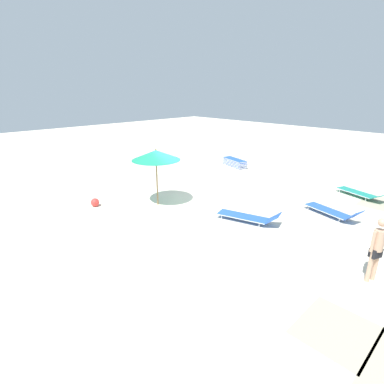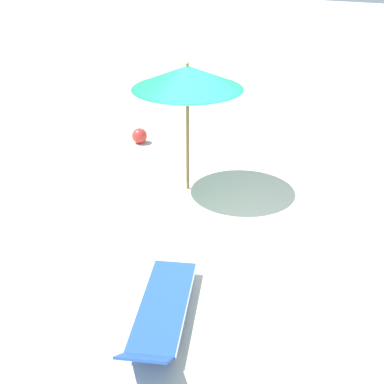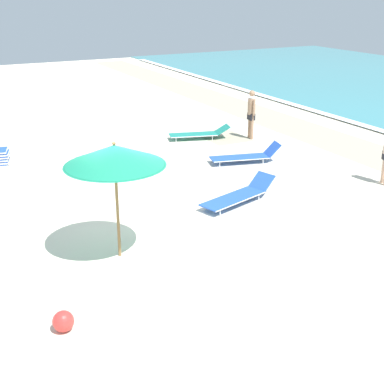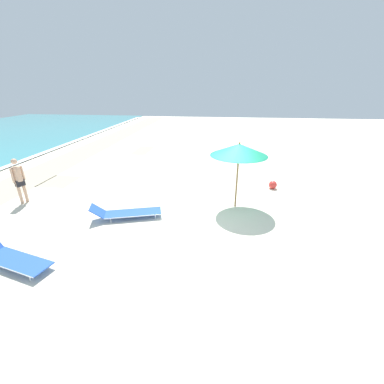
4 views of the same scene
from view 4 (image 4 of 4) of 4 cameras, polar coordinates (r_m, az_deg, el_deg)
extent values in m
cube|color=beige|center=(8.91, 5.45, -6.45)|extent=(60.00, 60.00, 0.16)
cube|color=#B3A68B|center=(13.74, -27.34, 2.11)|extent=(1.61, 1.42, 0.00)
cube|color=#B3A68B|center=(18.49, -10.87, 9.06)|extent=(2.61, 1.08, 0.00)
cylinder|color=olive|center=(9.43, 9.95, 2.80)|extent=(0.06, 0.06, 2.18)
cone|color=#1E936B|center=(9.12, 10.42, 9.24)|extent=(2.01, 2.01, 0.41)
cylinder|color=#166E50|center=(9.17, 10.33, 8.05)|extent=(1.95, 1.95, 0.01)
sphere|color=olive|center=(9.07, 10.52, 10.68)|extent=(0.07, 0.07, 0.07)
cube|color=blue|center=(9.10, -12.90, -4.49)|extent=(1.12, 1.98, 0.03)
cylinder|color=silver|center=(8.83, -12.97, -5.37)|extent=(0.57, 1.82, 0.03)
cylinder|color=silver|center=(9.36, -12.83, -3.66)|extent=(0.57, 1.82, 0.03)
cube|color=blue|center=(9.18, -20.25, -3.95)|extent=(0.68, 0.60, 0.37)
cylinder|color=silver|center=(8.89, -8.14, -5.48)|extent=(0.03, 0.03, 0.16)
cylinder|color=silver|center=(9.34, -8.27, -4.02)|extent=(0.03, 0.03, 0.16)
cylinder|color=silver|center=(9.00, -17.62, -6.04)|extent=(0.03, 0.03, 0.16)
cylinder|color=silver|center=(9.45, -17.27, -4.57)|extent=(0.03, 0.03, 0.16)
cube|color=blue|center=(7.95, -34.23, -12.57)|extent=(1.03, 1.91, 0.03)
cylinder|color=silver|center=(7.83, -36.00, -13.57)|extent=(0.48, 1.77, 0.03)
cylinder|color=silver|center=(8.08, -32.53, -11.58)|extent=(0.48, 1.77, 0.03)
cylinder|color=silver|center=(7.37, -32.35, -15.81)|extent=(0.03, 0.03, 0.16)
cylinder|color=silver|center=(7.60, -29.31, -13.89)|extent=(0.03, 0.03, 0.16)
cylinder|color=silver|center=(8.64, -35.53, -10.84)|extent=(0.03, 0.03, 0.16)
cylinder|color=tan|center=(11.83, -33.11, 0.17)|extent=(0.11, 0.11, 0.90)
cylinder|color=tan|center=(11.76, -33.94, -0.15)|extent=(0.11, 0.11, 0.90)
cube|color=black|center=(11.68, -33.91, 1.69)|extent=(0.35, 0.28, 0.24)
cylinder|color=tan|center=(11.58, -34.29, 3.32)|extent=(0.27, 0.27, 0.55)
cylinder|color=tan|center=(11.66, -33.50, 3.58)|extent=(0.08, 0.08, 0.55)
cylinder|color=tan|center=(11.51, -35.07, 3.01)|extent=(0.08, 0.08, 0.55)
sphere|color=tan|center=(11.46, -34.82, 5.60)|extent=(0.21, 0.21, 0.21)
sphere|color=red|center=(11.85, 17.51, 1.55)|extent=(0.35, 0.35, 0.35)
camera|label=1|loc=(18.56, -24.36, 22.48)|focal=28.00mm
camera|label=2|loc=(9.29, -53.81, 16.16)|focal=50.00mm
camera|label=3|loc=(18.72, 20.44, 24.42)|focal=50.00mm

